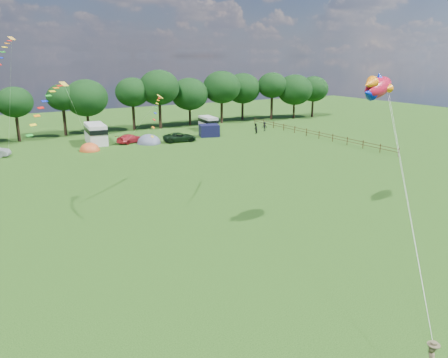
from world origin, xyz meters
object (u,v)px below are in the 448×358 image
campervan_c (96,133)px  tent_orange (90,151)px  car_c (130,138)px  walker_a (255,129)px  campervan_d (208,123)px  fish_kite (376,88)px  tent_greyblue (149,143)px  car_d (180,137)px  walker_b (264,127)px

campervan_c → tent_orange: 5.43m
car_c → walker_a: (20.72, -2.83, 0.21)m
campervan_d → tent_orange: size_ratio=1.62×
car_c → fish_kite: size_ratio=1.02×
campervan_c → tent_orange: bearing=160.8°
tent_greyblue → car_c: bearing=141.5°
tent_greyblue → fish_kite: (3.61, -38.31, 10.27)m
car_d → campervan_d: (8.97, 7.53, 0.56)m
campervan_c → tent_orange: (-2.16, -4.74, -1.55)m
car_c → fish_kite: (5.87, -40.11, 9.64)m
tent_orange → fish_kite: (12.56, -37.42, 10.27)m
walker_b → campervan_c: bearing=-1.2°
fish_kite → tent_greyblue: bearing=78.4°
car_c → tent_greyblue: size_ratio=1.11×
campervan_c → walker_a: (25.25, -4.88, -0.71)m
walker_a → tent_greyblue: bearing=-37.8°
car_d → walker_a: (13.92, 0.09, 0.17)m
car_d → walker_b: bearing=-76.5°
tent_greyblue → walker_b: walker_b is taller
car_c → walker_b: 23.52m
campervan_d → tent_greyblue: (-13.51, -6.41, -1.23)m
campervan_d → tent_greyblue: bearing=121.8°
campervan_d → fish_kite: bearing=173.9°
car_d → tent_greyblue: size_ratio=1.29×
tent_orange → walker_b: size_ratio=1.92×
car_d → campervan_c: bearing=75.3°
campervan_c → tent_greyblue: 7.96m
car_c → tent_orange: car_c is taller
campervan_d → tent_greyblue: size_ratio=1.26×
car_c → walker_b: walker_b is taller
car_c → tent_greyblue: (2.26, -1.80, -0.63)m
car_d → fish_kite: size_ratio=1.19×
car_c → walker_b: bearing=-118.5°
campervan_c → walker_b: campervan_c is taller
car_d → campervan_c: campervan_c is taller
tent_greyblue → walker_b: 21.22m
fish_kite → walker_a: (14.85, 37.28, -9.43)m
fish_kite → walker_b: (17.60, 38.53, -9.50)m
fish_kite → campervan_c: bearing=86.9°
tent_greyblue → walker_a: (18.46, -1.03, 0.84)m
tent_orange → walker_b: walker_b is taller
walker_a → tent_orange: bearing=-34.9°
campervan_c → campervan_d: 20.47m
campervan_d → tent_greyblue: campervan_d is taller
car_d → campervan_d: 11.72m
fish_kite → walker_b: size_ratio=2.67×
tent_orange → fish_kite: 40.78m
tent_orange → walker_a: 27.43m
tent_greyblue → tent_orange: bearing=-174.3°
tent_orange → campervan_d: bearing=18.0°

